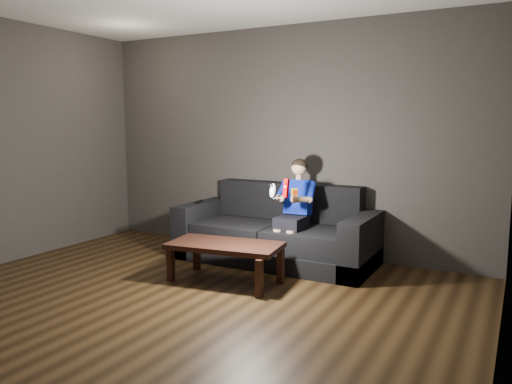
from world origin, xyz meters
The scene contains 9 objects.
floor centered at (0.00, 0.00, 0.00)m, with size 5.00×5.00×0.00m, color black.
back_wall centered at (0.00, 2.50, 1.35)m, with size 5.00×0.04×2.70m, color #383530.
right_wall centered at (2.50, 0.00, 1.35)m, with size 0.04×5.00×2.70m, color #383530.
sofa centered at (0.15, 2.03, 0.28)m, with size 2.22×0.96×0.86m.
child centered at (0.41, 1.97, 0.71)m, with size 0.43×0.53×1.05m.
wii_remote_red centered at (0.49, 1.56, 0.91)m, with size 0.05×0.07×0.19m.
nunchuk_white centered at (0.33, 1.57, 0.88)m, with size 0.06×0.10×0.16m.
wii_remote_black centered at (-0.85, 1.95, 0.62)m, with size 0.08×0.16×0.03m.
coffee_table centered at (0.06, 1.08, 0.34)m, with size 1.16×0.69×0.40m.
Camera 1 is at (2.58, -2.97, 1.55)m, focal length 35.00 mm.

